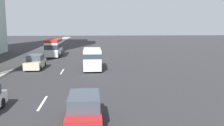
{
  "coord_description": "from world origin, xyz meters",
  "views": [
    {
      "loc": [
        -2.4,
        -3.36,
        5.23
      ],
      "look_at": [
        19.52,
        -5.24,
        1.88
      ],
      "focal_mm": 39.22,
      "sensor_mm": 36.0,
      "label": 1
    }
  ],
  "objects_px": {
    "car_lead": "(84,109)",
    "car_fourth": "(35,62)",
    "van_second": "(92,58)",
    "minibus_fifth": "(54,47)"
  },
  "relations": [
    {
      "from": "van_second",
      "to": "car_fourth",
      "type": "xyz_separation_m",
      "value": [
        1.33,
        6.96,
        -0.62
      ]
    },
    {
      "from": "car_lead",
      "to": "car_fourth",
      "type": "relative_size",
      "value": 0.99
    },
    {
      "from": "van_second",
      "to": "minibus_fifth",
      "type": "height_order",
      "value": "minibus_fifth"
    },
    {
      "from": "car_lead",
      "to": "minibus_fifth",
      "type": "relative_size",
      "value": 0.68
    },
    {
      "from": "car_lead",
      "to": "car_fourth",
      "type": "xyz_separation_m",
      "value": [
        17.72,
        6.43,
        0.02
      ]
    },
    {
      "from": "van_second",
      "to": "minibus_fifth",
      "type": "relative_size",
      "value": 0.73
    },
    {
      "from": "van_second",
      "to": "minibus_fifth",
      "type": "xyz_separation_m",
      "value": [
        13.6,
        6.5,
        0.19
      ]
    },
    {
      "from": "car_lead",
      "to": "minibus_fifth",
      "type": "bearing_deg",
      "value": 11.27
    },
    {
      "from": "car_lead",
      "to": "car_fourth",
      "type": "bearing_deg",
      "value": 19.95
    },
    {
      "from": "car_lead",
      "to": "car_fourth",
      "type": "height_order",
      "value": "car_fourth"
    }
  ]
}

